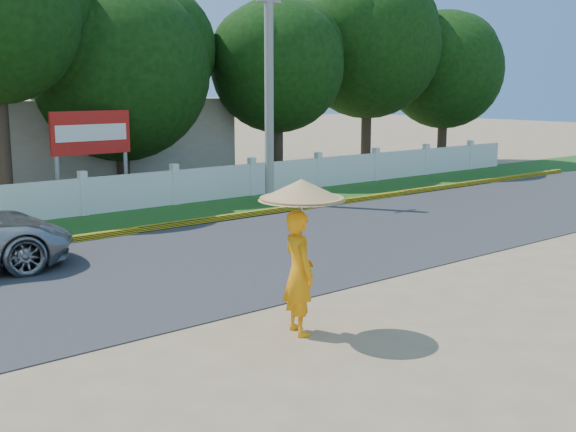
# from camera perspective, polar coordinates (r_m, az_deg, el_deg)

# --- Properties ---
(ground) EXTENTS (120.00, 120.00, 0.00)m
(ground) POSITION_cam_1_polar(r_m,az_deg,el_deg) (12.34, 5.96, -7.24)
(ground) COLOR #9E8460
(ground) RESTS_ON ground
(road) EXTENTS (60.00, 7.00, 0.02)m
(road) POSITION_cam_1_polar(r_m,az_deg,el_deg) (15.70, -5.82, -3.37)
(road) COLOR #38383A
(road) RESTS_ON ground
(grass_verge) EXTENTS (60.00, 3.50, 0.03)m
(grass_verge) POSITION_cam_1_polar(r_m,az_deg,el_deg) (20.19, -14.13, -0.54)
(grass_verge) COLOR #2D601E
(grass_verge) RESTS_ON ground
(curb) EXTENTS (40.00, 0.18, 0.16)m
(curb) POSITION_cam_1_polar(r_m,az_deg,el_deg) (18.68, -11.89, -1.11)
(curb) COLOR yellow
(curb) RESTS_ON ground
(fence) EXTENTS (40.00, 0.10, 1.10)m
(fence) POSITION_cam_1_polar(r_m,az_deg,el_deg) (21.40, -15.86, 1.44)
(fence) COLOR silver
(fence) RESTS_ON ground
(building_near) EXTENTS (10.00, 6.00, 3.20)m
(building_near) POSITION_cam_1_polar(r_m,az_deg,el_deg) (28.68, -15.98, 5.71)
(building_near) COLOR #B7AD99
(building_near) RESTS_ON ground
(utility_pole) EXTENTS (0.28, 0.28, 7.00)m
(utility_pole) POSITION_cam_1_polar(r_m,az_deg,el_deg) (22.53, -1.51, 9.79)
(utility_pole) COLOR gray
(utility_pole) RESTS_ON ground
(monk_with_parasol) EXTENTS (1.29, 1.29, 2.35)m
(monk_with_parasol) POSITION_cam_1_polar(r_m,az_deg,el_deg) (10.69, 0.97, -1.43)
(monk_with_parasol) COLOR orange
(monk_with_parasol) RESTS_ON ground
(billboard) EXTENTS (2.50, 0.13, 2.95)m
(billboard) POSITION_cam_1_polar(r_m,az_deg,el_deg) (22.55, -15.30, 5.97)
(billboard) COLOR gray
(billboard) RESTS_ON ground
(tree_row) EXTENTS (39.11, 7.61, 8.89)m
(tree_row) POSITION_cam_1_polar(r_m,az_deg,el_deg) (25.52, -12.22, 12.71)
(tree_row) COLOR #473828
(tree_row) RESTS_ON ground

